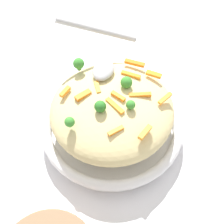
{
  "coord_description": "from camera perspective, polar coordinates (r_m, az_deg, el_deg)",
  "views": [
    {
      "loc": [
        0.32,
        0.11,
        0.53
      ],
      "look_at": [
        0.0,
        0.0,
        0.07
      ],
      "focal_mm": 46.96,
      "sensor_mm": 36.0,
      "label": 1
    }
  ],
  "objects": [
    {
      "name": "ground_plane",
      "position": [
        0.63,
        0.0,
        -4.01
      ],
      "size": [
        2.4,
        2.4,
        0.0
      ],
      "primitive_type": "plane",
      "color": "silver"
    },
    {
      "name": "broccoli_floret_2",
      "position": [
        0.51,
        3.65,
        1.4
      ],
      "size": [
        0.02,
        0.02,
        0.02
      ],
      "color": "#377928",
      "rests_on": "pasta_mound"
    },
    {
      "name": "carrot_piece_8",
      "position": [
        0.57,
        3.7,
        7.18
      ],
      "size": [
        0.01,
        0.04,
        0.01
      ],
      "primitive_type": "cube",
      "rotation": [
        0.0,
        0.0,
        1.51
      ],
      "color": "orange",
      "rests_on": "pasta_mound"
    },
    {
      "name": "carrot_piece_5",
      "position": [
        0.54,
        5.48,
        3.34
      ],
      "size": [
        0.02,
        0.04,
        0.01
      ],
      "primitive_type": "cube",
      "rotation": [
        0.0,
        0.0,
        1.96
      ],
      "color": "orange",
      "rests_on": "pasta_mound"
    },
    {
      "name": "serving_spoon",
      "position": [
        0.58,
        -2.13,
        11.1
      ],
      "size": [
        0.14,
        0.15,
        0.08
      ],
      "color": "#B7B7BC",
      "rests_on": "pasta_mound"
    },
    {
      "name": "pasta_mound",
      "position": [
        0.56,
        0.0,
        0.56
      ],
      "size": [
        0.24,
        0.24,
        0.08
      ],
      "primitive_type": "ellipsoid",
      "color": "#DBC689",
      "rests_on": "serving_bowl"
    },
    {
      "name": "carrot_piece_11",
      "position": [
        0.59,
        -1.27,
        9.23
      ],
      "size": [
        0.01,
        0.03,
        0.01
      ],
      "primitive_type": "cube",
      "rotation": [
        0.0,
        0.0,
        4.81
      ],
      "color": "orange",
      "rests_on": "pasta_mound"
    },
    {
      "name": "carrot_piece_2",
      "position": [
        0.55,
        -9.13,
        3.93
      ],
      "size": [
        0.03,
        0.01,
        0.01
      ],
      "primitive_type": "cube",
      "rotation": [
        0.0,
        0.0,
        2.91
      ],
      "color": "orange",
      "rests_on": "pasta_mound"
    },
    {
      "name": "carrot_piece_9",
      "position": [
        0.58,
        8.15,
        7.28
      ],
      "size": [
        0.01,
        0.03,
        0.01
      ],
      "primitive_type": "cube",
      "rotation": [
        0.0,
        0.0,
        4.61
      ],
      "color": "orange",
      "rests_on": "pasta_mound"
    },
    {
      "name": "broccoli_floret_4",
      "position": [
        0.54,
        2.82,
        5.75
      ],
      "size": [
        0.02,
        0.02,
        0.03
      ],
      "color": "#377928",
      "rests_on": "pasta_mound"
    },
    {
      "name": "carrot_piece_12",
      "position": [
        0.54,
        -5.65,
        3.26
      ],
      "size": [
        0.03,
        0.03,
        0.01
      ],
      "primitive_type": "cube",
      "rotation": [
        0.0,
        0.0,
        2.55
      ],
      "color": "orange",
      "rests_on": "pasta_mound"
    },
    {
      "name": "broccoli_floret_1",
      "position": [
        0.5,
        -8.25,
        -1.95
      ],
      "size": [
        0.02,
        0.02,
        0.02
      ],
      "color": "#377928",
      "rests_on": "pasta_mound"
    },
    {
      "name": "carrot_piece_1",
      "position": [
        0.6,
        4.42,
        9.48
      ],
      "size": [
        0.01,
        0.04,
        0.01
      ],
      "primitive_type": "cube",
      "rotation": [
        0.0,
        0.0,
        4.69
      ],
      "color": "orange",
      "rests_on": "pasta_mound"
    },
    {
      "name": "carrot_piece_6",
      "position": [
        0.55,
        10.32,
        2.66
      ],
      "size": [
        0.03,
        0.02,
        0.01
      ],
      "primitive_type": "cube",
      "rotation": [
        0.0,
        0.0,
        5.8
      ],
      "color": "orange",
      "rests_on": "pasta_mound"
    },
    {
      "name": "broccoli_floret_3",
      "position": [
        0.51,
        -2.31,
        1.07
      ],
      "size": [
        0.02,
        0.02,
        0.02
      ],
      "color": "#296820",
      "rests_on": "pasta_mound"
    },
    {
      "name": "broccoli_floret_0",
      "position": [
        0.58,
        -6.51,
        9.32
      ],
      "size": [
        0.02,
        0.02,
        0.03
      ],
      "color": "#377928",
      "rests_on": "pasta_mound"
    },
    {
      "name": "carrot_piece_4",
      "position": [
        0.53,
        1.35,
        3.43
      ],
      "size": [
        0.02,
        0.03,
        0.01
      ],
      "primitive_type": "cube",
      "rotation": [
        0.0,
        0.0,
        4.35
      ],
      "color": "orange",
      "rests_on": "pasta_mound"
    },
    {
      "name": "serving_bowl",
      "position": [
        0.61,
        0.0,
        -2.71
      ],
      "size": [
        0.29,
        0.29,
        0.05
      ],
      "color": "silver",
      "rests_on": "ground_plane"
    },
    {
      "name": "carrot_piece_7",
      "position": [
        0.49,
        6.44,
        -3.93
      ],
      "size": [
        0.03,
        0.02,
        0.01
      ],
      "primitive_type": "cube",
      "rotation": [
        0.0,
        0.0,
        2.81
      ],
      "color": "orange",
      "rests_on": "pasta_mound"
    },
    {
      "name": "carrot_piece_10",
      "position": [
        0.52,
        0.56,
        1.19
      ],
      "size": [
        0.03,
        0.04,
        0.01
      ],
      "primitive_type": "cube",
      "rotation": [
        0.0,
        0.0,
        4.19
      ],
      "color": "orange",
      "rests_on": "pasta_mound"
    },
    {
      "name": "carrot_piece_0",
      "position": [
        0.49,
        0.74,
        -3.65
      ],
      "size": [
        0.03,
        0.02,
        0.01
      ],
      "primitive_type": "cube",
      "rotation": [
        0.0,
        0.0,
        2.44
      ],
      "color": "orange",
      "rests_on": "pasta_mound"
    },
    {
      "name": "carrot_piece_3",
      "position": [
        0.55,
        -2.84,
        4.81
      ],
      "size": [
        0.03,
        0.02,
        0.01
      ],
      "primitive_type": "cube",
      "rotation": [
        0.0,
        0.0,
        3.69
      ],
      "color": "orange",
      "rests_on": "pasta_mound"
    }
  ]
}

